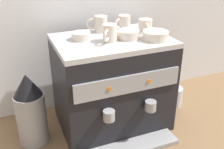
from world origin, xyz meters
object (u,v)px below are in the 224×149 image
(ceramic_bowl_1, at_px, (81,36))
(milk_pitcher, at_px, (174,97))
(coffee_grinder, at_px, (31,110))
(ceramic_cup_3, at_px, (100,24))
(espresso_machine, at_px, (112,84))
(ceramic_bowl_0, at_px, (128,35))
(ceramic_bowl_2, at_px, (156,36))
(ceramic_cup_0, at_px, (124,22))
(ceramic_cup_2, at_px, (110,33))
(ceramic_cup_1, at_px, (145,25))

(ceramic_bowl_1, relative_size, milk_pitcher, 0.74)
(coffee_grinder, bearing_deg, ceramic_cup_3, 17.48)
(ceramic_cup_3, bearing_deg, milk_pitcher, -14.17)
(espresso_machine, relative_size, ceramic_bowl_0, 5.26)
(espresso_machine, height_order, milk_pitcher, espresso_machine)
(ceramic_bowl_1, bearing_deg, milk_pitcher, -2.33)
(ceramic_bowl_2, bearing_deg, milk_pitcher, 25.97)
(ceramic_bowl_2, bearing_deg, ceramic_bowl_1, 157.82)
(ceramic_cup_3, bearing_deg, ceramic_cup_0, 3.57)
(coffee_grinder, bearing_deg, ceramic_bowl_0, -3.09)
(espresso_machine, distance_m, ceramic_cup_2, 0.30)
(espresso_machine, xyz_separation_m, ceramic_cup_3, (-0.02, 0.13, 0.30))
(ceramic_bowl_0, relative_size, milk_pitcher, 0.88)
(espresso_machine, distance_m, ceramic_bowl_0, 0.29)
(ceramic_cup_0, distance_m, ceramic_bowl_0, 0.18)
(ceramic_cup_0, relative_size, ceramic_cup_1, 0.97)
(ceramic_cup_3, bearing_deg, ceramic_bowl_2, -47.63)
(ceramic_cup_0, xyz_separation_m, ceramic_bowl_1, (-0.27, -0.10, -0.02))
(ceramic_bowl_0, xyz_separation_m, milk_pitcher, (0.35, 0.05, -0.46))
(ceramic_cup_3, bearing_deg, coffee_grinder, -162.52)
(ceramic_cup_2, relative_size, milk_pitcher, 0.77)
(ceramic_bowl_0, relative_size, ceramic_bowl_1, 1.18)
(ceramic_bowl_2, relative_size, milk_pitcher, 1.02)
(espresso_machine, bearing_deg, ceramic_cup_3, 96.82)
(ceramic_cup_1, relative_size, ceramic_bowl_1, 1.15)
(ceramic_bowl_0, height_order, coffee_grinder, ceramic_bowl_0)
(ceramic_cup_0, bearing_deg, ceramic_cup_1, -44.45)
(ceramic_cup_1, relative_size, ceramic_cup_2, 1.10)
(ceramic_cup_2, distance_m, ceramic_bowl_0, 0.11)
(ceramic_cup_2, bearing_deg, milk_pitcher, 7.06)
(ceramic_bowl_0, xyz_separation_m, coffee_grinder, (-0.51, 0.03, -0.34))
(ceramic_cup_2, xyz_separation_m, coffee_grinder, (-0.41, 0.04, -0.36))
(espresso_machine, xyz_separation_m, ceramic_cup_2, (-0.03, -0.04, 0.30))
(ceramic_bowl_2, bearing_deg, espresso_machine, 153.77)
(ceramic_cup_2, relative_size, coffee_grinder, 0.25)
(ceramic_cup_3, xyz_separation_m, milk_pitcher, (0.44, -0.11, -0.48))
(ceramic_cup_0, distance_m, milk_pitcher, 0.58)
(ceramic_cup_2, bearing_deg, ceramic_cup_0, 48.78)
(ceramic_cup_1, xyz_separation_m, milk_pitcher, (0.21, -0.03, -0.47))
(ceramic_cup_1, xyz_separation_m, coffee_grinder, (-0.65, -0.05, -0.35))
(ceramic_bowl_0, bearing_deg, coffee_grinder, 176.91)
(ceramic_bowl_2, xyz_separation_m, coffee_grinder, (-0.63, 0.09, -0.34))
(espresso_machine, xyz_separation_m, ceramic_bowl_2, (0.19, -0.09, 0.27))
(ceramic_cup_3, relative_size, coffee_grinder, 0.28)
(espresso_machine, relative_size, ceramic_cup_3, 5.34)
(ceramic_cup_3, xyz_separation_m, ceramic_bowl_2, (0.21, -0.23, -0.02))
(ceramic_bowl_2, bearing_deg, coffee_grinder, 171.50)
(ceramic_cup_2, distance_m, coffee_grinder, 0.55)
(ceramic_bowl_1, bearing_deg, ceramic_cup_1, 1.64)
(ceramic_cup_1, distance_m, ceramic_bowl_1, 0.36)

